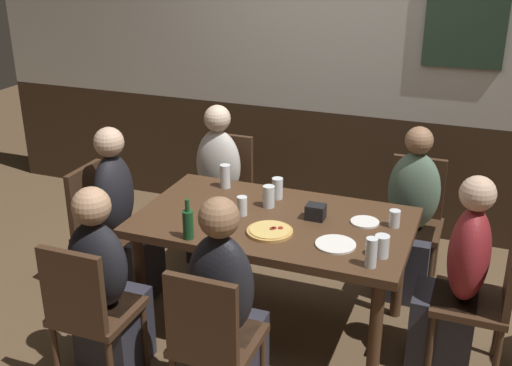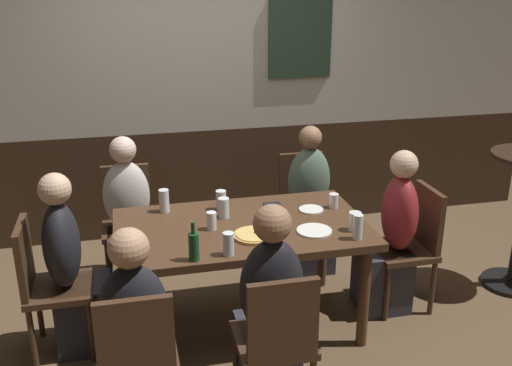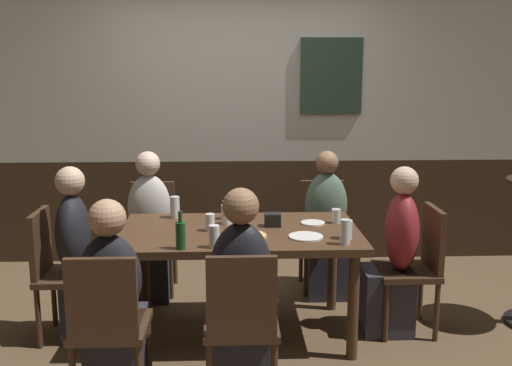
{
  "view_description": "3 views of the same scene",
  "coord_description": "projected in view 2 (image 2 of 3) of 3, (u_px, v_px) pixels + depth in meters",
  "views": [
    {
      "loc": [
        1.11,
        -3.16,
        2.33
      ],
      "look_at": [
        -0.16,
        0.13,
        0.89
      ],
      "focal_mm": 44.22,
      "sensor_mm": 36.0,
      "label": 1
    },
    {
      "loc": [
        -0.68,
        -3.31,
        2.25
      ],
      "look_at": [
        0.12,
        0.1,
        0.98
      ],
      "focal_mm": 40.52,
      "sensor_mm": 36.0,
      "label": 2
    },
    {
      "loc": [
        -0.04,
        -3.81,
        1.81
      ],
      "look_at": [
        0.11,
        0.02,
        1.05
      ],
      "focal_mm": 41.42,
      "sensor_mm": 36.0,
      "label": 3
    }
  ],
  "objects": [
    {
      "name": "dining_table",
      "position": [
        241.0,
        237.0,
        3.71
      ],
      "size": [
        1.6,
        0.94,
        0.74
      ],
      "color": "#472D1C",
      "rests_on": "ground_plane"
    },
    {
      "name": "ground_plane",
      "position": [
        242.0,
        324.0,
        3.94
      ],
      "size": [
        12.0,
        12.0,
        0.0
      ],
      "primitive_type": "plane",
      "color": "brown"
    },
    {
      "name": "chair_left_far",
      "position": [
        128.0,
        217.0,
        4.43
      ],
      "size": [
        0.4,
        0.4,
        0.88
      ],
      "color": "#422B1C",
      "rests_on": "ground_plane"
    },
    {
      "name": "highball_clear",
      "position": [
        228.0,
        245.0,
        3.28
      ],
      "size": [
        0.06,
        0.06,
        0.14
      ],
      "color": "silver",
      "rests_on": "dining_table"
    },
    {
      "name": "tumbler_water",
      "position": [
        358.0,
        229.0,
        3.48
      ],
      "size": [
        0.06,
        0.06,
        0.16
      ],
      "color": "silver",
      "rests_on": "dining_table"
    },
    {
      "name": "beer_glass_tall",
      "position": [
        221.0,
        201.0,
        3.91
      ],
      "size": [
        0.07,
        0.07,
        0.14
      ],
      "color": "silver",
      "rests_on": "dining_table"
    },
    {
      "name": "person_head_east",
      "position": [
        391.0,
        244.0,
        4.0
      ],
      "size": [
        0.37,
        0.34,
        1.16
      ],
      "color": "#2D2D38",
      "rests_on": "ground_plane"
    },
    {
      "name": "pizza",
      "position": [
        254.0,
        235.0,
        3.52
      ],
      "size": [
        0.26,
        0.26,
        0.03
      ],
      "color": "tan",
      "rests_on": "dining_table"
    },
    {
      "name": "beer_glass_half",
      "position": [
        224.0,
        209.0,
        3.78
      ],
      "size": [
        0.07,
        0.07,
        0.14
      ],
      "color": "silver",
      "rests_on": "dining_table"
    },
    {
      "name": "plate_white_large",
      "position": [
        314.0,
        231.0,
        3.59
      ],
      "size": [
        0.22,
        0.22,
        0.01
      ],
      "primitive_type": "cylinder",
      "color": "white",
      "rests_on": "dining_table"
    },
    {
      "name": "beer_bottle_green",
      "position": [
        194.0,
        246.0,
        3.21
      ],
      "size": [
        0.06,
        0.06,
        0.23
      ],
      "color": "#194723",
      "rests_on": "dining_table"
    },
    {
      "name": "condiment_caddy",
      "position": [
        273.0,
        211.0,
        3.8
      ],
      "size": [
        0.11,
        0.09,
        0.09
      ],
      "primitive_type": "cube",
      "color": "black",
      "rests_on": "dining_table"
    },
    {
      "name": "chair_mid_near",
      "position": [
        277.0,
        337.0,
        2.96
      ],
      "size": [
        0.4,
        0.4,
        0.88
      ],
      "color": "#422B1C",
      "rests_on": "ground_plane"
    },
    {
      "name": "person_left_far",
      "position": [
        129.0,
        226.0,
        4.28
      ],
      "size": [
        0.34,
        0.37,
        1.16
      ],
      "color": "#2D2D38",
      "rests_on": "ground_plane"
    },
    {
      "name": "pint_glass_stout",
      "position": [
        334.0,
        202.0,
        3.95
      ],
      "size": [
        0.06,
        0.06,
        0.1
      ],
      "color": "silver",
      "rests_on": "dining_table"
    },
    {
      "name": "chair_left_near",
      "position": [
        137.0,
        357.0,
        2.81
      ],
      "size": [
        0.4,
        0.4,
        0.88
      ],
      "color": "#422B1C",
      "rests_on": "ground_plane"
    },
    {
      "name": "person_right_far",
      "position": [
        310.0,
        210.0,
        4.59
      ],
      "size": [
        0.34,
        0.37,
        1.16
      ],
      "color": "#2D2D38",
      "rests_on": "ground_plane"
    },
    {
      "name": "tumbler_short",
      "position": [
        212.0,
        222.0,
        3.61
      ],
      "size": [
        0.06,
        0.06,
        0.12
      ],
      "color": "silver",
      "rests_on": "dining_table"
    },
    {
      "name": "wall_back",
      "position": [
        203.0,
        90.0,
        5.01
      ],
      "size": [
        6.4,
        0.13,
        2.6
      ],
      "color": "#332316",
      "rests_on": "ground_plane"
    },
    {
      "name": "pint_glass_amber",
      "position": [
        355.0,
        222.0,
        3.6
      ],
      "size": [
        0.08,
        0.08,
        0.12
      ],
      "color": "silver",
      "rests_on": "dining_table"
    },
    {
      "name": "chair_right_far",
      "position": [
        304.0,
        201.0,
        4.73
      ],
      "size": [
        0.4,
        0.4,
        0.88
      ],
      "color": "#422B1C",
      "rests_on": "ground_plane"
    },
    {
      "name": "chair_head_east",
      "position": [
        412.0,
        241.0,
        4.03
      ],
      "size": [
        0.4,
        0.4,
        0.88
      ],
      "color": "#422B1C",
      "rests_on": "ground_plane"
    },
    {
      "name": "person_head_west",
      "position": [
        74.0,
        277.0,
        3.54
      ],
      "size": [
        0.37,
        0.34,
        1.18
      ],
      "color": "#2D2D38",
      "rests_on": "ground_plane"
    },
    {
      "name": "chair_head_west",
      "position": [
        46.0,
        280.0,
        3.51
      ],
      "size": [
        0.4,
        0.4,
        0.88
      ],
      "color": "#422B1C",
      "rests_on": "ground_plane"
    },
    {
      "name": "pint_glass_pale",
      "position": [
        164.0,
        202.0,
        3.87
      ],
      "size": [
        0.07,
        0.07,
        0.16
      ],
      "color": "silver",
      "rests_on": "dining_table"
    },
    {
      "name": "plate_white_small",
      "position": [
        311.0,
        210.0,
        3.91
      ],
      "size": [
        0.17,
        0.17,
        0.01
      ],
      "primitive_type": "cylinder",
      "color": "white",
      "rests_on": "dining_table"
    },
    {
      "name": "person_mid_near",
      "position": [
        269.0,
        319.0,
        3.11
      ],
      "size": [
        0.34,
        0.37,
        1.18
      ],
      "color": "#2D2D38",
      "rests_on": "ground_plane"
    },
    {
      "name": "person_left_near",
      "position": [
        136.0,
        341.0,
        2.96
      ],
      "size": [
        0.34,
        0.37,
        1.13
      ],
      "color": "#2D2D38",
      "rests_on": "ground_plane"
    }
  ]
}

